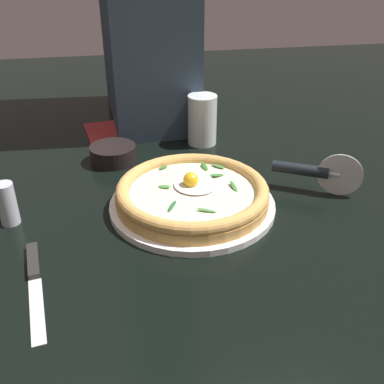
{
  "coord_description": "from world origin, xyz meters",
  "views": [
    {
      "loc": [
        0.73,
        -0.13,
        0.43
      ],
      "look_at": [
        0.04,
        -0.0,
        0.03
      ],
      "focal_mm": 42.1,
      "sensor_mm": 36.0,
      "label": 1
    }
  ],
  "objects_px": {
    "folded_napkin": "(105,131)",
    "pepper_shaker": "(7,204)",
    "pizza": "(192,193)",
    "drinking_glass": "(202,123)",
    "side_bowl": "(113,154)",
    "table_knife": "(34,274)",
    "pizza_cutter": "(312,171)"
  },
  "relations": [
    {
      "from": "pizza",
      "to": "table_knife",
      "type": "bearing_deg",
      "value": -60.77
    },
    {
      "from": "pizza",
      "to": "side_bowl",
      "type": "distance_m",
      "value": 0.26
    },
    {
      "from": "side_bowl",
      "to": "pepper_shaker",
      "type": "bearing_deg",
      "value": -40.52
    },
    {
      "from": "pizza_cutter",
      "to": "drinking_glass",
      "type": "xyz_separation_m",
      "value": [
        -0.26,
        -0.16,
        0.01
      ]
    },
    {
      "from": "pepper_shaker",
      "to": "table_knife",
      "type": "bearing_deg",
      "value": 19.86
    },
    {
      "from": "pizza_cutter",
      "to": "pepper_shaker",
      "type": "xyz_separation_m",
      "value": [
        0.01,
        -0.55,
        -0.0
      ]
    },
    {
      "from": "pizza_cutter",
      "to": "table_knife",
      "type": "distance_m",
      "value": 0.52
    },
    {
      "from": "folded_napkin",
      "to": "pepper_shaker",
      "type": "distance_m",
      "value": 0.42
    },
    {
      "from": "side_bowl",
      "to": "pizza_cutter",
      "type": "bearing_deg",
      "value": 61.43
    },
    {
      "from": "side_bowl",
      "to": "table_knife",
      "type": "xyz_separation_m",
      "value": [
        0.36,
        -0.13,
        -0.01
      ]
    },
    {
      "from": "table_knife",
      "to": "folded_napkin",
      "type": "xyz_separation_m",
      "value": [
        -0.53,
        0.11,
        0.0
      ]
    },
    {
      "from": "side_bowl",
      "to": "drinking_glass",
      "type": "xyz_separation_m",
      "value": [
        -0.06,
        0.21,
        0.03
      ]
    },
    {
      "from": "table_knife",
      "to": "folded_napkin",
      "type": "height_order",
      "value": "table_knife"
    },
    {
      "from": "pizza_cutter",
      "to": "drinking_glass",
      "type": "relative_size",
      "value": 1.32
    },
    {
      "from": "side_bowl",
      "to": "drinking_glass",
      "type": "distance_m",
      "value": 0.22
    },
    {
      "from": "folded_napkin",
      "to": "pepper_shaker",
      "type": "relative_size",
      "value": 1.85
    },
    {
      "from": "pizza_cutter",
      "to": "pizza",
      "type": "bearing_deg",
      "value": -85.13
    },
    {
      "from": "pizza_cutter",
      "to": "table_knife",
      "type": "height_order",
      "value": "pizza_cutter"
    },
    {
      "from": "side_bowl",
      "to": "folded_napkin",
      "type": "distance_m",
      "value": 0.17
    },
    {
      "from": "side_bowl",
      "to": "pepper_shaker",
      "type": "xyz_separation_m",
      "value": [
        0.21,
        -0.18,
        0.02
      ]
    },
    {
      "from": "folded_napkin",
      "to": "pizza_cutter",
      "type": "bearing_deg",
      "value": 45.9
    },
    {
      "from": "pizza",
      "to": "side_bowl",
      "type": "bearing_deg",
      "value": -148.87
    },
    {
      "from": "drinking_glass",
      "to": "pizza_cutter",
      "type": "bearing_deg",
      "value": 30.92
    },
    {
      "from": "pizza_cutter",
      "to": "folded_napkin",
      "type": "distance_m",
      "value": 0.53
    },
    {
      "from": "pizza_cutter",
      "to": "drinking_glass",
      "type": "height_order",
      "value": "drinking_glass"
    },
    {
      "from": "pizza",
      "to": "side_bowl",
      "type": "relative_size",
      "value": 2.75
    },
    {
      "from": "pizza_cutter",
      "to": "pepper_shaker",
      "type": "relative_size",
      "value": 2.01
    },
    {
      "from": "folded_napkin",
      "to": "pepper_shaker",
      "type": "height_order",
      "value": "pepper_shaker"
    },
    {
      "from": "table_knife",
      "to": "pepper_shaker",
      "type": "relative_size",
      "value": 2.75
    },
    {
      "from": "pizza_cutter",
      "to": "pepper_shaker",
      "type": "bearing_deg",
      "value": -88.68
    },
    {
      "from": "pizza",
      "to": "folded_napkin",
      "type": "relative_size",
      "value": 1.95
    },
    {
      "from": "pizza",
      "to": "drinking_glass",
      "type": "distance_m",
      "value": 0.29
    }
  ]
}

